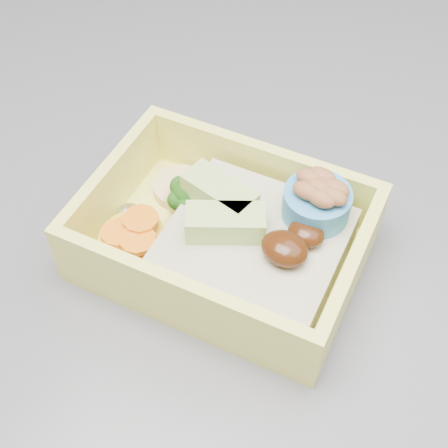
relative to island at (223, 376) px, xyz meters
The scene contains 3 objects.
ground 0.47m from the island, 90.00° to the left, with size 3.50×3.50×0.00m, color beige.
island is the anchor object (origin of this frame).
bento_box 0.50m from the island, 52.67° to the right, with size 0.22×0.17×0.07m.
Camera 1 is at (0.22, -0.44, 1.31)m, focal length 50.00 mm.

